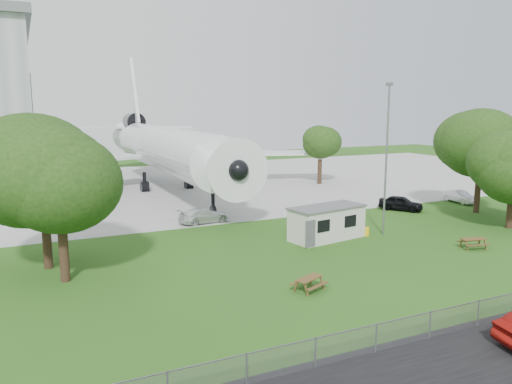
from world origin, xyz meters
name	(u,v)px	position (x,y,z in m)	size (l,w,h in m)	color
ground	(343,270)	(0.00, 0.00, 0.00)	(160.00, 160.00, 0.00)	#34671C
concrete_apron	(176,185)	(0.00, 38.00, 0.01)	(120.00, 46.00, 0.03)	#B7B7B2
airliner	(164,147)	(-2.00, 35.86, 5.27)	(46.36, 47.73, 17.69)	white
site_cabin	(327,223)	(3.25, 6.97, 1.31)	(6.94, 3.72, 2.62)	beige
picnic_west	(309,290)	(-3.80, -2.06, 0.00)	(1.80, 1.50, 0.76)	brown
picnic_east	(473,249)	(11.48, 0.08, 0.00)	(1.80, 1.50, 0.76)	brown
fence	(462,330)	(0.00, -9.50, 0.00)	(58.00, 0.04, 1.30)	gray
lamp_mast	(386,161)	(8.20, 6.20, 6.00)	(0.16, 0.16, 12.00)	slate
tree_west_big	(42,174)	(-16.99, 8.50, 6.12)	(8.81, 8.81, 10.53)	#382619
tree_west_small	(59,180)	(-16.20, 5.44, 6.11)	(7.29, 7.29, 9.76)	#382619
tree_east_back	(481,148)	(22.02, 9.08, 6.36)	(8.02, 8.02, 10.38)	#382619
tree_far_apron	(320,142)	(17.84, 31.14, 5.64)	(5.23, 5.23, 8.29)	#382619
car_ne_hatch	(401,203)	(15.97, 13.02, 0.73)	(1.72, 4.27, 1.46)	black
car_ne_sedan	(460,197)	(24.48, 13.45, 0.65)	(1.37, 3.94, 1.30)	silver
car_apron_van	(204,216)	(-3.72, 16.20, 0.67)	(1.86, 4.58, 1.33)	white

